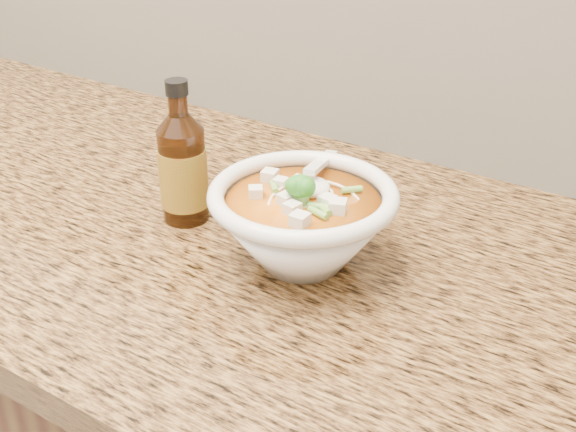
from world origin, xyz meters
The scene contains 4 objects.
cabinet centered at (0.00, 1.68, 0.43)m, with size 4.00×0.65×0.86m, color #33190F.
counter_slab centered at (0.00, 1.68, 0.88)m, with size 4.00×0.68×0.04m, color olive.
soup_bowl centered at (0.37, 1.64, 0.95)m, with size 0.21×0.24×0.12m.
hot_sauce_bottle centered at (0.19, 1.65, 0.97)m, with size 0.07×0.07×0.18m.
Camera 1 is at (0.74, 1.04, 1.36)m, focal length 45.00 mm.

